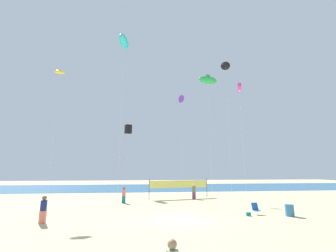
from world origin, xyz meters
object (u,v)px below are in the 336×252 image
at_px(folding_beach_chair, 256,208).
at_px(kite_black_box, 128,129).
at_px(kite_black_delta, 225,65).
at_px(trash_barrel, 290,210).
at_px(beachgoer_coral_shirt, 124,194).
at_px(beach_handbag, 248,214).
at_px(beachgoer_olive_shirt, 194,191).
at_px(volleyball_net, 179,185).
at_px(kite_violet_delta, 182,99).
at_px(kite_cyan_inflatable, 124,42).
at_px(kite_yellow_inflatable, 59,73).
at_px(beachgoer_navy_shirt, 43,208).
at_px(kite_green_inflatable, 208,80).
at_px(kite_magenta_tube, 240,88).

bearing_deg(folding_beach_chair, kite_black_box, 101.09).
bearing_deg(kite_black_delta, kite_black_box, 150.61).
bearing_deg(trash_barrel, beachgoer_coral_shirt, 147.85).
bearing_deg(beach_handbag, beachgoer_coral_shirt, 142.11).
distance_m(beachgoer_olive_shirt, volleyball_net, 2.10).
xyz_separation_m(beachgoer_coral_shirt, kite_violet_delta, (7.83, 7.41, 13.39)).
height_order(beachgoer_olive_shirt, kite_black_delta, kite_black_delta).
relative_size(kite_cyan_inflatable, kite_yellow_inflatable, 1.07).
xyz_separation_m(beachgoer_navy_shirt, kite_yellow_inflatable, (-3.41, 9.56, 13.97)).
xyz_separation_m(kite_black_delta, kite_black_box, (-12.99, 7.32, -7.64)).
distance_m(beachgoer_olive_shirt, beachgoer_coral_shirt, 8.64).
xyz_separation_m(beach_handbag, kite_cyan_inflatable, (-10.38, 2.43, 15.58)).
xyz_separation_m(kite_green_inflatable, kite_black_box, (-10.31, 8.06, -5.12)).
bearing_deg(beach_handbag, folding_beach_chair, 29.50).
bearing_deg(kite_magenta_tube, folding_beach_chair, -101.02).
xyz_separation_m(folding_beach_chair, kite_green_inflatable, (-1.19, 8.00, 14.24)).
height_order(volleyball_net, kite_magenta_tube, kite_magenta_tube).
bearing_deg(kite_black_delta, trash_barrel, -85.33).
xyz_separation_m(kite_black_delta, kite_violet_delta, (-4.85, 6.18, -2.94)).
height_order(beach_handbag, kite_cyan_inflatable, kite_cyan_inflatable).
distance_m(kite_magenta_tube, kite_cyan_inflatable, 12.48).
bearing_deg(beachgoer_navy_shirt, beachgoer_olive_shirt, 119.82).
bearing_deg(kite_violet_delta, trash_barrel, -70.44).
relative_size(kite_violet_delta, kite_cyan_inflatable, 0.91).
bearing_deg(kite_green_inflatable, beach_handbag, -87.97).
relative_size(folding_beach_chair, kite_black_box, 0.09).
height_order(beachgoer_coral_shirt, kite_black_delta, kite_black_delta).
xyz_separation_m(kite_violet_delta, kite_yellow_inflatable, (-15.96, -6.73, 0.64)).
bearing_deg(beachgoer_olive_shirt, kite_yellow_inflatable, -30.95).
xyz_separation_m(folding_beach_chair, kite_black_box, (-11.49, 16.06, 9.12)).
bearing_deg(kite_yellow_inflatable, folding_beach_chair, -23.01).
relative_size(beach_handbag, kite_cyan_inflatable, 0.02).
xyz_separation_m(kite_magenta_tube, kite_cyan_inflatable, (-11.82, -0.86, 3.93)).
distance_m(kite_green_inflatable, kite_yellow_inflatable, 18.12).
relative_size(beachgoer_navy_shirt, kite_violet_delta, 0.12).
relative_size(beachgoer_navy_shirt, kite_black_delta, 0.10).
bearing_deg(beachgoer_navy_shirt, kite_black_delta, 109.10).
height_order(folding_beach_chair, kite_black_box, kite_black_box).
xyz_separation_m(beachgoer_navy_shirt, volleyball_net, (11.36, 12.38, 0.67)).
bearing_deg(beach_handbag, volleyball_net, 107.60).
distance_m(beachgoer_coral_shirt, kite_green_inflatable, 17.05).
bearing_deg(folding_beach_chair, kite_violet_delta, 78.17).
bearing_deg(kite_black_delta, folding_beach_chair, -99.72).
xyz_separation_m(beachgoer_navy_shirt, kite_violet_delta, (12.55, 16.28, 13.32)).
bearing_deg(kite_magenta_tube, volleyball_net, 121.73).
height_order(folding_beach_chair, volleyball_net, volleyball_net).
height_order(beachgoer_coral_shirt, beachgoer_navy_shirt, beachgoer_navy_shirt).
distance_m(kite_green_inflatable, kite_cyan_inflatable, 11.81).
height_order(beachgoer_navy_shirt, beach_handbag, beachgoer_navy_shirt).
height_order(beachgoer_olive_shirt, folding_beach_chair, beachgoer_olive_shirt).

